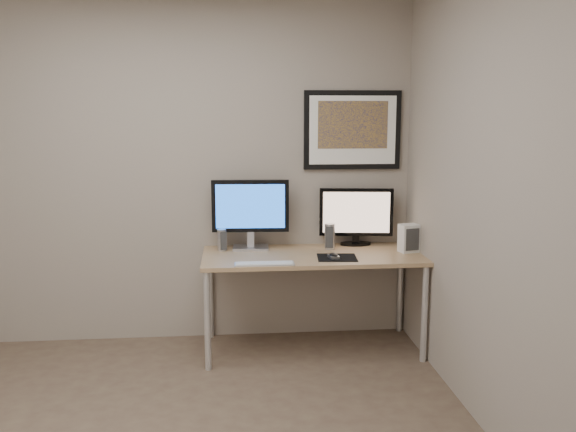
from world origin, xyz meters
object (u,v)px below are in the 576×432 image
at_px(framed_art, 352,130).
at_px(keyboard, 264,264).
at_px(monitor_large, 250,211).
at_px(speaker_left, 222,240).
at_px(desk, 312,263).
at_px(monitor_tv, 356,215).
at_px(speaker_right, 330,236).
at_px(fan_unit, 409,238).

bearing_deg(framed_art, keyboard, -139.24).
xyz_separation_m(monitor_large, speaker_left, (-0.22, -0.04, -0.21)).
height_order(desk, framed_art, framed_art).
distance_m(monitor_tv, speaker_right, 0.29).
height_order(speaker_left, speaker_right, speaker_right).
bearing_deg(framed_art, desk, -136.54).
xyz_separation_m(framed_art, speaker_right, (-0.19, -0.18, -0.79)).
relative_size(monitor_tv, speaker_left, 3.46).
xyz_separation_m(desk, keyboard, (-0.37, -0.29, 0.07)).
bearing_deg(speaker_left, monitor_tv, -16.49).
bearing_deg(speaker_right, monitor_large, -170.92).
height_order(framed_art, speaker_left, framed_art).
height_order(monitor_large, speaker_left, monitor_large).
relative_size(speaker_left, fan_unit, 0.79).
xyz_separation_m(framed_art, speaker_left, (-1.01, -0.16, -0.81)).
distance_m(monitor_tv, fan_unit, 0.46).
xyz_separation_m(desk, monitor_tv, (0.38, 0.27, 0.30)).
xyz_separation_m(monitor_large, keyboard, (0.08, -0.49, -0.29)).
bearing_deg(speaker_left, speaker_right, -23.22).
xyz_separation_m(monitor_tv, speaker_right, (-0.22, -0.12, -0.14)).
bearing_deg(keyboard, desk, 38.42).
bearing_deg(keyboard, fan_unit, 15.10).
distance_m(keyboard, fan_unit, 1.13).
height_order(monitor_tv, keyboard, monitor_tv).
height_order(desk, speaker_left, speaker_left).
relative_size(desk, fan_unit, 7.67).
xyz_separation_m(speaker_right, keyboard, (-0.52, -0.44, -0.09)).
relative_size(monitor_large, speaker_right, 2.98).
bearing_deg(monitor_tv, desk, -137.33).
bearing_deg(fan_unit, speaker_left, 158.75).
xyz_separation_m(keyboard, fan_unit, (1.09, 0.28, 0.10)).
relative_size(desk, keyboard, 3.92).
bearing_deg(keyboard, speaker_left, 123.44).
bearing_deg(monitor_large, fan_unit, -7.20).
height_order(speaker_right, fan_unit, fan_unit).
relative_size(monitor_large, speaker_left, 3.53).
height_order(speaker_right, keyboard, speaker_right).
bearing_deg(framed_art, speaker_left, -170.76).
height_order(speaker_left, keyboard, speaker_left).
bearing_deg(desk, speaker_left, 165.77).
relative_size(framed_art, speaker_right, 3.85).
relative_size(speaker_left, speaker_right, 0.84).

